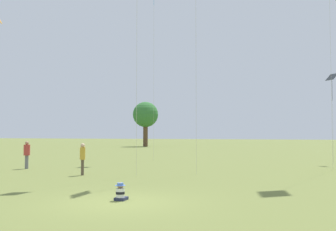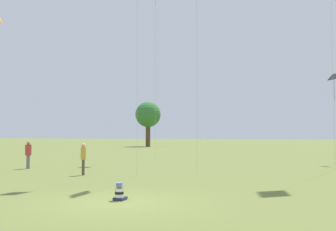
% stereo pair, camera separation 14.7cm
% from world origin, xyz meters
% --- Properties ---
extents(ground_plane, '(300.00, 300.00, 0.00)m').
position_xyz_m(ground_plane, '(0.00, 0.00, 0.00)').
color(ground_plane, olive).
extents(seated_toddler, '(0.37, 0.48, 0.59)m').
position_xyz_m(seated_toddler, '(-0.15, 0.39, 0.26)').
color(seated_toddler, '#282D47').
rests_on(seated_toddler, ground).
extents(person_standing_1, '(0.39, 0.39, 1.70)m').
position_xyz_m(person_standing_1, '(-5.60, 6.83, 1.04)').
color(person_standing_1, brown).
rests_on(person_standing_1, ground).
extents(person_standing_2, '(0.53, 0.53, 1.73)m').
position_xyz_m(person_standing_2, '(-11.03, 9.05, 1.02)').
color(person_standing_2, slate).
rests_on(person_standing_2, ground).
extents(kite_3, '(0.94, 0.94, 6.78)m').
position_xyz_m(kite_3, '(7.55, 20.55, 6.26)').
color(kite_3, '#1E2328').
rests_on(kite_3, ground).
extents(distant_tree_1, '(4.47, 4.47, 7.86)m').
position_xyz_m(distant_tree_1, '(-21.07, 52.29, 5.52)').
color(distant_tree_1, brown).
rests_on(distant_tree_1, ground).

